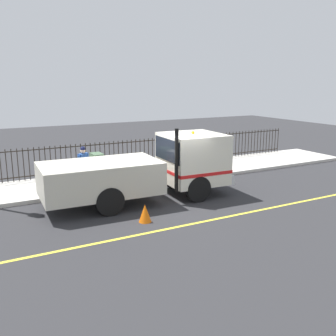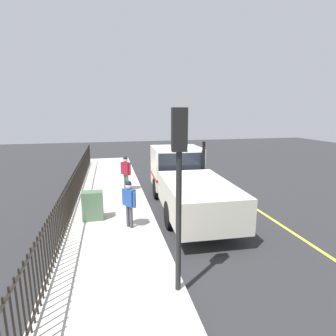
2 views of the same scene
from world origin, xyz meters
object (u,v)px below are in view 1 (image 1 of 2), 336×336
at_px(pedestrian_distant, 83,162).
at_px(worker_standing, 181,152).
at_px(utility_cabinet, 97,165).
at_px(work_truck, 155,166).
at_px(traffic_cone, 145,213).

bearing_deg(pedestrian_distant, worker_standing, -40.00).
bearing_deg(pedestrian_distant, utility_cabinet, 14.86).
height_order(pedestrian_distant, utility_cabinet, pedestrian_distant).
height_order(worker_standing, utility_cabinet, worker_standing).
relative_size(worker_standing, utility_cabinet, 1.64).
distance_m(work_truck, worker_standing, 3.34).
bearing_deg(work_truck, traffic_cone, -31.72).
bearing_deg(utility_cabinet, pedestrian_distant, 142.54).
bearing_deg(pedestrian_distant, traffic_cone, -119.47).
bearing_deg(traffic_cone, worker_standing, -41.17).
height_order(worker_standing, traffic_cone, worker_standing).
bearing_deg(utility_cabinet, work_truck, -164.06).
relative_size(pedestrian_distant, traffic_cone, 2.85).
distance_m(pedestrian_distant, traffic_cone, 4.63).
xyz_separation_m(worker_standing, traffic_cone, (-4.32, 3.78, -0.92)).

